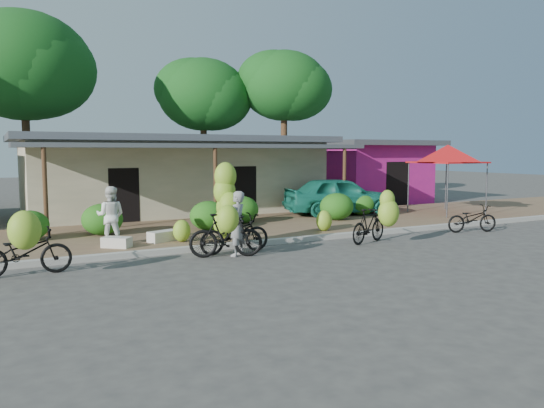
{
  "coord_description": "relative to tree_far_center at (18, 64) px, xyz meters",
  "views": [
    {
      "loc": [
        -7.05,
        -11.46,
        2.69
      ],
      "look_at": [
        0.02,
        1.85,
        1.2
      ],
      "focal_mm": 35.0,
      "sensor_mm": 36.0,
      "label": 1
    }
  ],
  "objects": [
    {
      "name": "ground",
      "position": [
        5.69,
        -16.11,
        -6.75
      ],
      "size": [
        100.0,
        100.0,
        0.0
      ],
      "primitive_type": "plane",
      "color": "#403E3C",
      "rests_on": "ground"
    },
    {
      "name": "sidewalk",
      "position": [
        5.69,
        -11.11,
        -6.69
      ],
      "size": [
        60.0,
        6.0,
        0.12
      ],
      "primitive_type": "cube",
      "color": "olive",
      "rests_on": "ground"
    },
    {
      "name": "curb",
      "position": [
        5.69,
        -14.11,
        -6.67
      ],
      "size": [
        60.0,
        0.25,
        0.15
      ],
      "primitive_type": "cube",
      "color": "#A8A399",
      "rests_on": "ground"
    },
    {
      "name": "shop_main",
      "position": [
        5.69,
        -5.18,
        -5.03
      ],
      "size": [
        13.0,
        8.5,
        3.35
      ],
      "color": "beige",
      "rests_on": "ground"
    },
    {
      "name": "shop_pink",
      "position": [
        16.19,
        -5.12,
        -5.08
      ],
      "size": [
        6.0,
        6.0,
        3.25
      ],
      "color": "#CA1F82",
      "rests_on": "ground"
    },
    {
      "name": "tree_far_center",
      "position": [
        0.0,
        0.0,
        0.0
      ],
      "size": [
        6.31,
        6.29,
        9.16
      ],
      "color": "#503420",
      "rests_on": "ground"
    },
    {
      "name": "tree_center_right",
      "position": [
        9.0,
        0.5,
        -0.83
      ],
      "size": [
        5.08,
        4.95,
        7.81
      ],
      "color": "#503420",
      "rests_on": "ground"
    },
    {
      "name": "tree_near_right",
      "position": [
        13.0,
        -1.5,
        -0.34
      ],
      "size": [
        4.94,
        4.8,
        8.25
      ],
      "color": "#503420",
      "rests_on": "ground"
    },
    {
      "name": "hedge_0",
      "position": [
        -0.46,
        -10.83,
        -6.19
      ],
      "size": [
        1.13,
        1.01,
        0.88
      ],
      "primitive_type": "ellipsoid",
      "color": "#1D5613",
      "rests_on": "sidewalk"
    },
    {
      "name": "hedge_1",
      "position": [
        1.62,
        -10.78,
        -6.14
      ],
      "size": [
        1.25,
        1.13,
        0.98
      ],
      "primitive_type": "ellipsoid",
      "color": "#1D5613",
      "rests_on": "sidewalk"
    },
    {
      "name": "hedge_2",
      "position": [
        4.88,
        -11.37,
        -6.15
      ],
      "size": [
        1.24,
        1.11,
        0.96
      ],
      "primitive_type": "ellipsoid",
      "color": "#1D5613",
      "rests_on": "sidewalk"
    },
    {
      "name": "hedge_3",
      "position": [
        6.54,
        -10.36,
        -6.13
      ],
      "size": [
        1.27,
        1.14,
        0.99
      ],
      "primitive_type": "ellipsoid",
      "color": "#1D5613",
      "rests_on": "sidewalk"
    },
    {
      "name": "hedge_4",
      "position": [
        10.11,
        -11.18,
        -6.12
      ],
      "size": [
        1.31,
        1.18,
        1.02
      ],
      "primitive_type": "ellipsoid",
      "color": "#1D5613",
      "rests_on": "sidewalk"
    },
    {
      "name": "hedge_5",
      "position": [
        11.9,
        -10.39,
        -6.15
      ],
      "size": [
        1.22,
        1.09,
        0.95
      ],
      "primitive_type": "ellipsoid",
      "color": "#1D5613",
      "rests_on": "sidewalk"
    },
    {
      "name": "red_canopy",
      "position": [
        15.46,
        -11.49,
        -4.14
      ],
      "size": [
        3.5,
        3.5,
        2.86
      ],
      "color": "#59595E",
      "rests_on": "sidewalk"
    },
    {
      "name": "bike_far_left",
      "position": [
        -0.81,
        -15.16,
        -6.13
      ],
      "size": [
        1.97,
        1.28,
        1.5
      ],
      "rotation": [
        0.0,
        0.0,
        1.58
      ],
      "color": "black",
      "rests_on": "ground"
    },
    {
      "name": "bike_left",
      "position": [
        3.84,
        -15.31,
        -6.11
      ],
      "size": [
        1.95,
        1.4,
        1.42
      ],
      "rotation": [
        0.0,
        0.0,
        1.25
      ],
      "color": "black",
      "rests_on": "ground"
    },
    {
      "name": "bike_center",
      "position": [
        4.28,
        -14.59,
        -5.84
      ],
      "size": [
        2.0,
        1.19,
        2.41
      ],
      "rotation": [
        0.0,
        0.0,
        1.6
      ],
      "color": "black",
      "rests_on": "ground"
    },
    {
      "name": "bike_right",
      "position": [
        8.49,
        -15.42,
        -6.07
      ],
      "size": [
        1.77,
        1.4,
        1.6
      ],
      "rotation": [
        0.0,
        0.0,
        1.92
      ],
      "color": "black",
      "rests_on": "ground"
    },
    {
      "name": "bike_far_right",
      "position": [
        12.8,
        -15.2,
        -6.29
      ],
      "size": [
        1.84,
        1.09,
        0.92
      ],
      "rotation": [
        0.0,
        0.0,
        1.27
      ],
      "color": "black",
      "rests_on": "ground"
    },
    {
      "name": "loose_banana_a",
      "position": [
        3.39,
        -13.13,
        -6.31
      ],
      "size": [
        0.51,
        0.43,
        0.63
      ],
      "primitive_type": "ellipsoid",
      "color": "#A4C832",
      "rests_on": "sidewalk"
    },
    {
      "name": "loose_banana_b",
      "position": [
        4.73,
        -13.16,
        -6.31
      ],
      "size": [
        0.5,
        0.43,
        0.63
      ],
      "primitive_type": "ellipsoid",
      "color": "#A4C832",
      "rests_on": "sidewalk"
    },
    {
      "name": "loose_banana_c",
      "position": [
        8.15,
        -13.28,
        -6.29
      ],
      "size": [
        0.54,
        0.46,
        0.67
      ],
      "primitive_type": "ellipsoid",
      "color": "#A4C832",
      "rests_on": "sidewalk"
    },
    {
      "name": "sack_near",
      "position": [
        2.93,
        -12.79,
        -6.48
      ],
      "size": [
        0.94,
        0.67,
        0.3
      ],
      "primitive_type": "cube",
      "rotation": [
        0.0,
        0.0,
        0.36
      ],
      "color": "white",
      "rests_on": "sidewalk"
    },
    {
      "name": "sack_far",
      "position": [
        1.55,
        -13.16,
        -6.49
      ],
      "size": [
        0.82,
        0.78,
        0.28
      ],
      "primitive_type": "cube",
      "rotation": [
        0.0,
        0.0,
        -0.71
      ],
      "color": "white",
      "rests_on": "sidewalk"
    },
    {
      "name": "vendor",
      "position": [
        4.19,
        -15.19,
        -5.91
      ],
      "size": [
        0.73,
        0.69,
        1.69
      ],
      "primitive_type": "imported",
      "rotation": [
        0.0,
        0.0,
        3.78
      ],
      "color": "gray",
      "rests_on": "ground"
    },
    {
      "name": "bystander",
      "position": [
        1.51,
        -12.63,
        -5.82
      ],
      "size": [
        0.98,
        0.9,
        1.62
      ],
      "primitive_type": "imported",
      "rotation": [
        0.0,
        0.0,
        2.68
      ],
      "color": "white",
      "rests_on": "sidewalk"
    },
    {
      "name": "teal_van",
      "position": [
        11.23,
        -9.8,
        -5.85
      ],
      "size": [
        4.85,
        2.78,
        1.55
      ],
      "primitive_type": "imported",
      "rotation": [
        0.0,
        0.0,
        1.35
      ],
      "color": "#197460",
      "rests_on": "sidewalk"
    }
  ]
}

